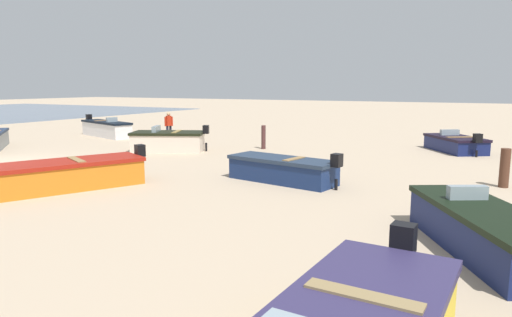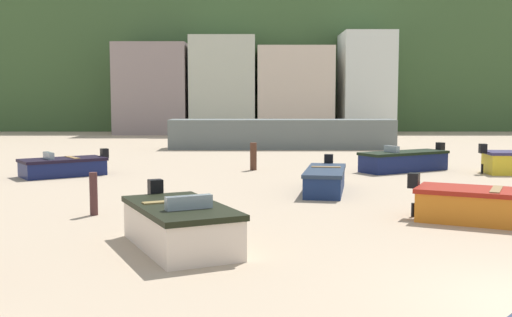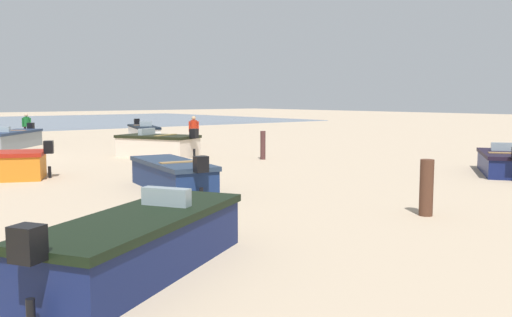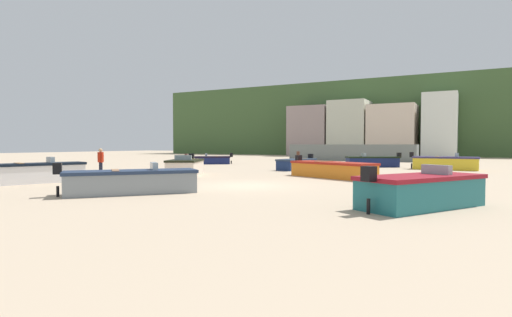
{
  "view_description": "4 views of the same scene",
  "coord_description": "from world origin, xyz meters",
  "px_view_note": "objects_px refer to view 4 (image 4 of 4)",
  "views": [
    {
      "loc": [
        11.47,
        17.9,
        3.17
      ],
      "look_at": [
        -1.67,
        10.93,
        0.79
      ],
      "focal_mm": 32.33,
      "sensor_mm": 36.0,
      "label": 1
    },
    {
      "loc": [
        -4.52,
        -9.27,
        3.21
      ],
      "look_at": [
        -4.41,
        14.48,
        0.88
      ],
      "focal_mm": 43.39,
      "sensor_mm": 36.0,
      "label": 2
    },
    {
      "loc": [
        5.65,
        24.87,
        2.54
      ],
      "look_at": [
        -4.01,
        13.09,
        0.86
      ],
      "focal_mm": 38.56,
      "sensor_mm": 36.0,
      "label": 3
    },
    {
      "loc": [
        8.76,
        -15.56,
        1.83
      ],
      "look_at": [
        -3.78,
        8.35,
        0.9
      ],
      "focal_mm": 28.18,
      "sensor_mm": 36.0,
      "label": 4
    }
  ],
  "objects_px": {
    "boat_navy_6": "(372,162)",
    "beach_walker_distant": "(101,160)",
    "boat_cream_4": "(185,167)",
    "boat_navy_2": "(297,164)",
    "boat_teal_1": "(421,191)",
    "boat_grey_7": "(132,182)",
    "boat_white_3": "(32,173)",
    "boat_navy_0": "(212,160)",
    "boat_orange_8": "(332,170)",
    "mooring_post_mid_beach": "(186,162)",
    "boat_yellow_5": "(445,163)",
    "mooring_post_near_water": "(298,158)"
  },
  "relations": [
    {
      "from": "boat_navy_0",
      "to": "mooring_post_near_water",
      "type": "bearing_deg",
      "value": -109.74
    },
    {
      "from": "boat_teal_1",
      "to": "boat_navy_6",
      "type": "relative_size",
      "value": 0.99
    },
    {
      "from": "boat_navy_0",
      "to": "mooring_post_mid_beach",
      "type": "bearing_deg",
      "value": 167.77
    },
    {
      "from": "boat_white_3",
      "to": "boat_cream_4",
      "type": "bearing_deg",
      "value": 84.93
    },
    {
      "from": "boat_navy_2",
      "to": "boat_yellow_5",
      "type": "height_order",
      "value": "boat_yellow_5"
    },
    {
      "from": "boat_navy_2",
      "to": "mooring_post_near_water",
      "type": "height_order",
      "value": "mooring_post_near_water"
    },
    {
      "from": "boat_navy_2",
      "to": "boat_orange_8",
      "type": "bearing_deg",
      "value": 137.68
    },
    {
      "from": "boat_grey_7",
      "to": "boat_white_3",
      "type": "bearing_deg",
      "value": -145.38
    },
    {
      "from": "boat_white_3",
      "to": "boat_cream_4",
      "type": "relative_size",
      "value": 1.27
    },
    {
      "from": "boat_cream_4",
      "to": "boat_teal_1",
      "type": "bearing_deg",
      "value": 128.3
    },
    {
      "from": "boat_white_3",
      "to": "boat_grey_7",
      "type": "distance_m",
      "value": 7.14
    },
    {
      "from": "boat_teal_1",
      "to": "boat_navy_2",
      "type": "bearing_deg",
      "value": 154.78
    },
    {
      "from": "boat_grey_7",
      "to": "boat_cream_4",
      "type": "bearing_deg",
      "value": 155.96
    },
    {
      "from": "boat_navy_0",
      "to": "boat_teal_1",
      "type": "distance_m",
      "value": 27.76
    },
    {
      "from": "boat_navy_0",
      "to": "boat_navy_6",
      "type": "distance_m",
      "value": 14.58
    },
    {
      "from": "mooring_post_mid_beach",
      "to": "boat_orange_8",
      "type": "bearing_deg",
      "value": -7.16
    },
    {
      "from": "boat_cream_4",
      "to": "beach_walker_distant",
      "type": "distance_m",
      "value": 4.84
    },
    {
      "from": "boat_grey_7",
      "to": "boat_orange_8",
      "type": "bearing_deg",
      "value": 107.97
    },
    {
      "from": "boat_navy_0",
      "to": "boat_white_3",
      "type": "bearing_deg",
      "value": 154.44
    },
    {
      "from": "boat_cream_4",
      "to": "beach_walker_distant",
      "type": "bearing_deg",
      "value": 12.96
    },
    {
      "from": "beach_walker_distant",
      "to": "boat_navy_2",
      "type": "bearing_deg",
      "value": 79.3
    },
    {
      "from": "boat_navy_6",
      "to": "beach_walker_distant",
      "type": "bearing_deg",
      "value": 115.45
    },
    {
      "from": "boat_yellow_5",
      "to": "boat_navy_6",
      "type": "xyz_separation_m",
      "value": [
        -5.42,
        1.05,
        -0.04
      ]
    },
    {
      "from": "boat_navy_0",
      "to": "boat_orange_8",
      "type": "height_order",
      "value": "boat_orange_8"
    },
    {
      "from": "boat_yellow_5",
      "to": "boat_navy_2",
      "type": "bearing_deg",
      "value": -59.46
    },
    {
      "from": "boat_orange_8",
      "to": "beach_walker_distant",
      "type": "bearing_deg",
      "value": -40.87
    },
    {
      "from": "boat_white_3",
      "to": "boat_navy_2",
      "type": "bearing_deg",
      "value": 83.21
    },
    {
      "from": "boat_navy_2",
      "to": "boat_teal_1",
      "type": "bearing_deg",
      "value": 133.49
    },
    {
      "from": "boat_navy_2",
      "to": "boat_cream_4",
      "type": "relative_size",
      "value": 1.07
    },
    {
      "from": "boat_navy_2",
      "to": "boat_grey_7",
      "type": "xyz_separation_m",
      "value": [
        -0.14,
        -16.18,
        0.04
      ]
    },
    {
      "from": "boat_cream_4",
      "to": "boat_navy_6",
      "type": "xyz_separation_m",
      "value": [
        8.14,
        14.03,
        -0.04
      ]
    },
    {
      "from": "boat_cream_4",
      "to": "boat_navy_6",
      "type": "relative_size",
      "value": 0.89
    },
    {
      "from": "boat_navy_0",
      "to": "boat_teal_1",
      "type": "height_order",
      "value": "boat_teal_1"
    },
    {
      "from": "boat_yellow_5",
      "to": "boat_navy_6",
      "type": "relative_size",
      "value": 1.09
    },
    {
      "from": "boat_grey_7",
      "to": "boat_orange_8",
      "type": "distance_m",
      "value": 11.48
    },
    {
      "from": "boat_navy_2",
      "to": "boat_white_3",
      "type": "distance_m",
      "value": 17.01
    },
    {
      "from": "boat_white_3",
      "to": "mooring_post_near_water",
      "type": "relative_size",
      "value": 3.97
    },
    {
      "from": "boat_navy_2",
      "to": "mooring_post_mid_beach",
      "type": "distance_m",
      "value": 8.01
    },
    {
      "from": "boat_yellow_5",
      "to": "boat_navy_0",
      "type": "bearing_deg",
      "value": -85.39
    },
    {
      "from": "boat_navy_6",
      "to": "boat_grey_7",
      "type": "distance_m",
      "value": 22.68
    },
    {
      "from": "boat_grey_7",
      "to": "mooring_post_mid_beach",
      "type": "distance_m",
      "value": 13.72
    },
    {
      "from": "boat_grey_7",
      "to": "mooring_post_mid_beach",
      "type": "bearing_deg",
      "value": 160.04
    },
    {
      "from": "boat_navy_0",
      "to": "boat_white_3",
      "type": "distance_m",
      "value": 20.04
    },
    {
      "from": "boat_grey_7",
      "to": "boat_yellow_5",
      "type": "bearing_deg",
      "value": 106.3
    },
    {
      "from": "boat_white_3",
      "to": "boat_navy_6",
      "type": "xyz_separation_m",
      "value": [
        11.38,
        21.49,
        -0.05
      ]
    },
    {
      "from": "boat_yellow_5",
      "to": "beach_walker_distant",
      "type": "xyz_separation_m",
      "value": [
        -17.35,
        -15.97,
        0.46
      ]
    },
    {
      "from": "mooring_post_mid_beach",
      "to": "boat_yellow_5",
      "type": "bearing_deg",
      "value": 29.43
    },
    {
      "from": "boat_orange_8",
      "to": "mooring_post_near_water",
      "type": "height_order",
      "value": "mooring_post_near_water"
    },
    {
      "from": "boat_white_3",
      "to": "boat_orange_8",
      "type": "height_order",
      "value": "boat_white_3"
    },
    {
      "from": "boat_cream_4",
      "to": "boat_yellow_5",
      "type": "relative_size",
      "value": 0.82
    }
  ]
}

